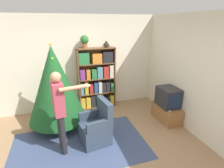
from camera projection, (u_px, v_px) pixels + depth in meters
The scene contains 14 objects.
ground_plane at pixel (100, 154), 3.35m from camera, with size 14.00×14.00×0.00m, color #9E7A56.
wall_back at pixel (80, 64), 4.88m from camera, with size 8.00×0.10×2.60m.
wall_right at pixel (204, 79), 3.55m from camera, with size 0.10×8.00×2.60m.
area_rug at pixel (80, 145), 3.59m from camera, with size 2.69×1.63×0.01m.
bookshelf at pixel (97, 80), 4.96m from camera, with size 1.05×0.27×1.75m.
tv_stand at pixel (166, 113), 4.48m from camera, with size 0.42×0.81×0.40m.
television at pixel (168, 97), 4.33m from camera, with size 0.44×0.54×0.48m.
game_remote at pixel (169, 110), 4.15m from camera, with size 0.04×0.12×0.02m.
christmas_tree at pixel (55, 84), 3.92m from camera, with size 1.31×1.31×2.01m.
armchair at pixel (97, 128), 3.63m from camera, with size 0.65×0.64×0.92m.
standing_person at pixel (60, 107), 3.14m from camera, with size 0.67×0.47×1.61m.
potted_plant at pixel (85, 41), 4.52m from camera, with size 0.22×0.22×0.33m.
table_lamp at pixel (106, 43), 4.71m from camera, with size 0.20×0.20×0.18m.
book_pile_near_tree at pixel (84, 130), 4.06m from camera, with size 0.21×0.18×0.07m.
Camera 1 is at (-0.59, -2.65, 2.40)m, focal length 28.00 mm.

